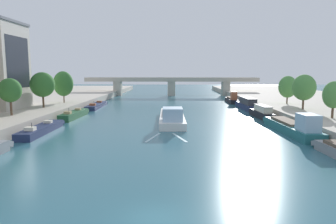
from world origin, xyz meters
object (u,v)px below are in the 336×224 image
(moored_boat_left_second, at_px, (42,129))
(moored_boat_left_downstream, at_px, (74,114))
(moored_boat_left_midway, at_px, (97,105))
(tree_left_far, at_px, (10,90))
(barge_midriver, at_px, (172,116))
(moored_boat_right_downstream, at_px, (247,104))
(moored_boat_right_upstream, at_px, (293,127))
(tree_right_second, at_px, (288,87))
(tree_left_second, at_px, (63,84))
(tree_right_by_lamp, at_px, (334,95))
(bridge_far, at_px, (171,84))
(tree_left_past_mid, at_px, (42,85))
(moored_boat_right_near, at_px, (262,113))
(tree_right_midway, at_px, (304,88))
(moored_boat_right_midway, at_px, (232,99))

(moored_boat_left_second, relative_size, moored_boat_left_downstream, 1.08)
(moored_boat_left_midway, distance_m, tree_left_far, 28.13)
(barge_midriver, xyz_separation_m, moored_boat_right_downstream, (17.87, 19.22, 0.23))
(moored_boat_right_upstream, bearing_deg, tree_left_far, 173.02)
(moored_boat_right_upstream, distance_m, tree_right_second, 26.52)
(barge_midriver, xyz_separation_m, tree_left_far, (-26.50, -4.89, 4.94))
(tree_left_second, bearing_deg, moored_boat_left_midway, 39.36)
(tree_right_by_lamp, xyz_separation_m, tree_right_second, (0.66, 21.33, 0.19))
(bridge_far, bearing_deg, moored_boat_right_downstream, -66.14)
(moored_boat_left_second, height_order, moored_boat_left_downstream, moored_boat_left_downstream)
(moored_boat_right_downstream, distance_m, tree_left_past_mid, 45.98)
(moored_boat_right_near, distance_m, tree_right_midway, 9.10)
(moored_boat_right_upstream, xyz_separation_m, moored_boat_right_midway, (-0.66, 44.54, -0.03))
(barge_midriver, bearing_deg, tree_left_past_mid, 165.82)
(tree_right_by_lamp, bearing_deg, moored_boat_right_near, 122.84)
(tree_left_far, xyz_separation_m, tree_right_midway, (51.57, 9.36, 0.05))
(tree_left_second, height_order, tree_right_second, tree_left_second)
(moored_boat_left_downstream, xyz_separation_m, tree_right_second, (44.76, 10.26, 4.92))
(moored_boat_left_midway, xyz_separation_m, tree_right_by_lamp, (44.09, -28.47, 4.87))
(tree_left_past_mid, bearing_deg, moored_boat_right_upstream, -21.12)
(moored_boat_left_downstream, bearing_deg, tree_right_second, 12.91)
(barge_midriver, height_order, tree_left_past_mid, tree_left_past_mid)
(barge_midriver, height_order, moored_boat_left_second, barge_midriver)
(barge_midriver, distance_m, moored_boat_right_upstream, 20.41)
(moored_boat_right_upstream, xyz_separation_m, moored_boat_right_near, (-0.20, 15.28, 0.01))
(tree_left_past_mid, height_order, bridge_far, tree_left_past_mid)
(tree_left_far, height_order, tree_right_by_lamp, tree_left_far)
(moored_boat_left_second, xyz_separation_m, tree_right_midway, (44.18, 15.00, 5.39))
(moored_boat_left_second, relative_size, moored_boat_right_downstream, 0.90)
(tree_left_second, bearing_deg, tree_right_midway, -13.40)
(moored_boat_right_upstream, bearing_deg, moored_boat_left_midway, 138.92)
(tree_left_past_mid, relative_size, tree_left_second, 0.97)
(moored_boat_right_midway, bearing_deg, tree_left_second, -157.28)
(moored_boat_left_midway, xyz_separation_m, tree_left_past_mid, (-6.96, -15.13, 5.83))
(moored_boat_right_upstream, relative_size, tree_right_second, 2.71)
(tree_right_midway, bearing_deg, tree_right_second, 86.67)
(moored_boat_left_second, bearing_deg, bridge_far, 75.65)
(tree_right_midway, xyz_separation_m, bridge_far, (-25.81, 56.80, -1.58))
(tree_left_second, xyz_separation_m, tree_right_by_lamp, (50.43, -23.26, -0.77))
(moored_boat_right_midway, height_order, tree_right_midway, tree_right_midway)
(tree_right_second, distance_m, bridge_far, 53.65)
(moored_boat_right_midway, xyz_separation_m, tree_right_midway, (8.11, -29.78, 4.94))
(tree_left_far, xyz_separation_m, bridge_far, (25.76, 66.16, -1.53))
(moored_boat_left_midway, xyz_separation_m, moored_boat_right_near, (36.50, -16.72, 0.53))
(barge_midriver, distance_m, moored_boat_right_near, 18.12)
(tree_left_second, xyz_separation_m, tree_right_second, (51.09, -1.93, -0.57))
(tree_left_past_mid, distance_m, tree_right_by_lamp, 52.77)
(tree_left_far, bearing_deg, bridge_far, 68.73)
(moored_boat_right_near, height_order, tree_right_midway, tree_right_midway)
(moored_boat_left_midway, distance_m, moored_boat_right_upstream, 48.70)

